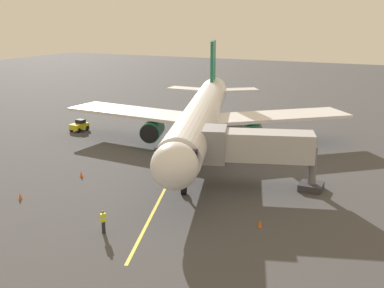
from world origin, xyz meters
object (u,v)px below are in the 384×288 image
at_px(ground_crew_marshaller, 103,221).
at_px(tug_near_nose, 79,126).
at_px(jet_bridge, 248,147).
at_px(safety_cone_nose_left, 260,223).
at_px(airplane, 201,116).
at_px(safety_cone_wing_port, 81,174).
at_px(safety_cone_nose_right, 20,196).

bearing_deg(ground_crew_marshaller, tug_near_nose, -48.56).
bearing_deg(jet_bridge, safety_cone_nose_left, 115.45).
distance_m(ground_crew_marshaller, tug_near_nose, 31.57).
distance_m(airplane, safety_cone_wing_port, 15.26).
bearing_deg(airplane, safety_cone_nose_right, 68.95).
bearing_deg(tug_near_nose, jet_bridge, 158.66).
height_order(airplane, safety_cone_nose_right, airplane).
xyz_separation_m(airplane, safety_cone_nose_right, (7.68, 19.96, -3.73)).
relative_size(airplane, safety_cone_nose_right, 71.49).
distance_m(jet_bridge, tug_near_nose, 29.27).
xyz_separation_m(airplane, safety_cone_nose_left, (-12.12, 16.48, -3.73)).
xyz_separation_m(airplane, ground_crew_marshaller, (-2.38, 22.15, -3.12)).
distance_m(tug_near_nose, safety_cone_nose_right, 24.06).
bearing_deg(jet_bridge, safety_cone_nose_right, 33.79).
relative_size(ground_crew_marshaller, safety_cone_nose_right, 3.11).
xyz_separation_m(ground_crew_marshaller, safety_cone_nose_left, (-9.74, -5.67, -0.61)).
height_order(tug_near_nose, safety_cone_wing_port, tug_near_nose).
bearing_deg(safety_cone_nose_left, airplane, -53.67).
distance_m(airplane, jet_bridge, 12.50).
bearing_deg(airplane, ground_crew_marshaller, 96.12).
xyz_separation_m(jet_bridge, ground_crew_marshaller, (6.22, 13.08, -2.88)).
xyz_separation_m(ground_crew_marshaller, safety_cone_nose_right, (10.06, -2.19, -0.61)).
xyz_separation_m(airplane, tug_near_nose, (18.52, -1.52, -3.30)).
relative_size(jet_bridge, safety_cone_wing_port, 20.70).
distance_m(jet_bridge, safety_cone_nose_right, 19.89).
bearing_deg(safety_cone_wing_port, ground_crew_marshaller, 135.27).
distance_m(tug_near_nose, safety_cone_wing_port, 18.96).
height_order(airplane, safety_cone_nose_left, airplane).
bearing_deg(jet_bridge, tug_near_nose, -21.34).
distance_m(safety_cone_nose_left, safety_cone_nose_right, 20.10).
height_order(tug_near_nose, safety_cone_nose_right, tug_near_nose).
bearing_deg(tug_near_nose, airplane, 175.30).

